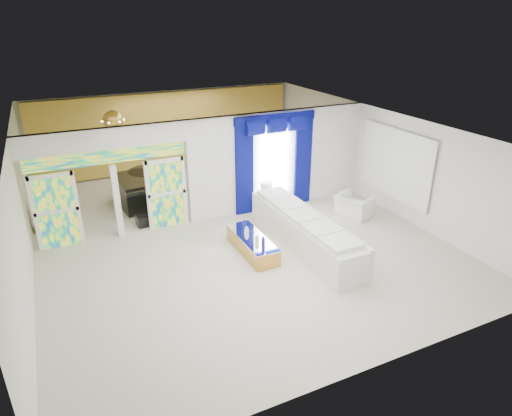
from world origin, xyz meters
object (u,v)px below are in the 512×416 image
console_table (275,204)px  armchair (354,206)px  white_sofa (304,232)px  coffee_table (252,245)px  grand_piano (141,191)px

console_table → armchair: size_ratio=1.09×
white_sofa → coffee_table: (-1.35, 0.30, -0.20)m
coffee_table → armchair: (3.70, 0.72, 0.11)m
console_table → armchair: 2.40m
coffee_table → console_table: coffee_table is taller
console_table → grand_piano: (-3.65, 2.24, 0.27)m
white_sofa → console_table: (0.42, 2.44, -0.23)m
white_sofa → armchair: size_ratio=4.34×
console_table → armchair: (1.92, -1.42, 0.14)m
white_sofa → grand_piano: 5.69m
console_table → grand_piano: grand_piano is taller
console_table → armchair: bearing=-36.4°
armchair → coffee_table: bearing=79.6°
console_table → grand_piano: bearing=148.4°
coffee_table → grand_piano: size_ratio=1.07×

